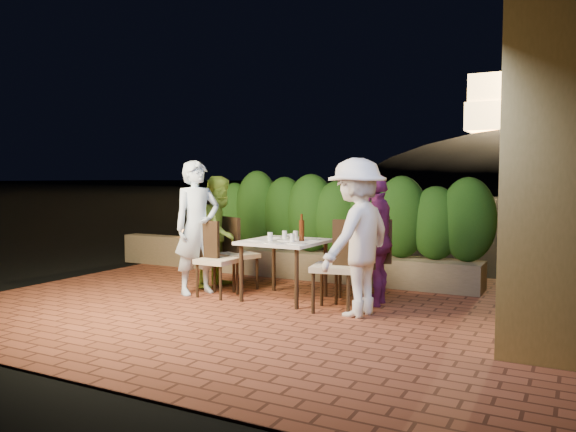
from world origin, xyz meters
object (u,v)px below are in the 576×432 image
Objects in this scene: parapet_lamp at (185,233)px; chair_right_front at (335,265)px; chair_right_back at (354,261)px; diner_white at (357,237)px; chair_left_front at (217,259)px; bowl at (291,236)px; chair_left_back at (238,253)px; dining_table at (284,270)px; beer_bottle at (302,227)px; diner_blue at (197,228)px; diner_green at (220,232)px; diner_purple at (377,240)px.

chair_right_front is at bearing -26.92° from parapet_lamp.
chair_right_back is 0.76m from diner_white.
bowl is at bearing 35.40° from chair_left_front.
chair_right_front is 7.58× the size of parapet_lamp.
chair_left_back is at bearing -95.75° from diner_white.
diner_white reaches higher than bowl.
bowl is 0.94m from chair_right_back.
diner_white is (1.10, -0.35, 0.50)m from dining_table.
diner_white is at bearing -23.91° from beer_bottle.
diner_white is (0.30, -0.07, 0.35)m from chair_right_front.
diner_blue reaches higher than diner_green.
chair_left_back is 2.03m from diner_purple.
diner_blue reaches higher than bowl.
diner_green is at bearing -26.78° from chair_right_front.
dining_table is at bearing -103.87° from diner_green.
dining_table is at bearing -29.95° from chair_right_front.
chair_left_front is 0.69m from diner_green.
dining_table is 5.47× the size of bowl.
chair_left_front reaches higher than parapet_lamp.
diner_white reaches higher than chair_right_front.
bowl is 0.10× the size of diner_blue.
diner_white is at bearing -66.31° from diner_blue.
chair_left_back is at bearing -16.52° from chair_right_back.
diner_green is at bearing 122.14° from chair_left_front.
bowl is at bearing -17.41° from chair_right_back.
diner_white is 1.11× the size of diner_purple.
diner_blue is 0.53m from diner_green.
diner_green reaches higher than chair_left_back.
chair_right_back is 0.66× the size of diner_green.
chair_left_front reaches higher than dining_table.
parapet_lamp is (-3.86, 1.88, -0.31)m from diner_white.
diner_green is 0.99× the size of diner_purple.
diner_green is (-1.11, 0.01, 0.01)m from bowl.
chair_left_back is at bearing -94.91° from diner_purple.
diner_purple is (1.98, 0.50, 0.30)m from chair_left_front.
chair_left_front is at bearing -164.17° from dining_table.
chair_left_front is (-0.86, -0.24, 0.11)m from dining_table.
bowl is at bearing -106.63° from diner_white.
dining_table is at bearing -52.21° from diner_blue.
chair_right_front is at bearing 6.68° from chair_left_back.
chair_right_back is 0.59× the size of diner_blue.
diner_blue reaches higher than diner_white.
dining_table is at bearing -171.01° from beer_bottle.
chair_right_back reaches higher than dining_table.
chair_left_front is at bearing -165.57° from beer_bottle.
diner_purple is at bearing -1.50° from bowl.
chair_right_front is 2.02m from diner_blue.
diner_white is at bearing -6.20° from diner_purple.
beer_bottle is (0.23, 0.04, 0.54)m from dining_table.
diner_white is at bearing 156.85° from chair_right_front.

